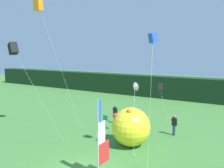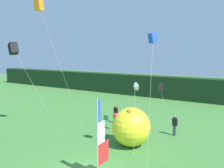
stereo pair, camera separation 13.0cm
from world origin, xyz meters
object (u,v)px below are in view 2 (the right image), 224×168
at_px(banner_flag, 101,141).
at_px(person_mid_field, 175,125).
at_px(person_near_banner, 116,114).
at_px(kite_black_box_4, 160,87).
at_px(kite_orange_box_3, 39,6).
at_px(kite_black_box_1, 14,49).
at_px(inflatable_balloon, 131,127).
at_px(kite_white_delta_2, 135,87).
at_px(folding_chair, 105,120).
at_px(kite_blue_box_0, 153,39).

relative_size(banner_flag, person_mid_field, 2.59).
relative_size(person_near_banner, kite_black_box_4, 0.40).
relative_size(person_near_banner, kite_orange_box_3, 0.16).
bearing_deg(kite_black_box_1, inflatable_balloon, 52.26).
height_order(person_near_banner, inflatable_balloon, inflatable_balloon).
relative_size(banner_flag, kite_black_box_4, 1.00).
xyz_separation_m(person_mid_field, kite_orange_box_3, (-9.22, -5.02, 9.13)).
relative_size(inflatable_balloon, kite_white_delta_2, 0.65).
distance_m(banner_flag, kite_black_box_4, 7.46).
xyz_separation_m(folding_chair, kite_orange_box_3, (-3.15, -4.27, 9.48)).
bearing_deg(kite_blue_box_0, kite_black_box_1, -144.40).
height_order(inflatable_balloon, kite_white_delta_2, kite_white_delta_2).
relative_size(banner_flag, kite_black_box_1, 0.60).
distance_m(person_near_banner, inflatable_balloon, 5.41).
bearing_deg(kite_orange_box_3, kite_black_box_1, -57.18).
relative_size(banner_flag, folding_chair, 4.76).
relative_size(kite_blue_box_0, kite_white_delta_2, 1.79).
relative_size(inflatable_balloon, folding_chair, 3.13).
bearing_deg(kite_orange_box_3, folding_chair, 53.59).
height_order(kite_black_box_1, kite_orange_box_3, kite_orange_box_3).
distance_m(kite_black_box_1, kite_orange_box_3, 6.18).
distance_m(person_mid_field, kite_orange_box_3, 13.91).
distance_m(banner_flag, inflatable_balloon, 4.80).
xyz_separation_m(folding_chair, kite_black_box_1, (-0.34, -8.64, 6.13)).
relative_size(person_mid_field, kite_black_box_1, 0.23).
distance_m(person_near_banner, kite_blue_box_0, 9.90).
relative_size(banner_flag, kite_blue_box_0, 0.56).
relative_size(inflatable_balloon, kite_black_box_4, 0.66).
bearing_deg(person_mid_field, kite_blue_box_0, -90.14).
height_order(banner_flag, kite_white_delta_2, kite_white_delta_2).
bearing_deg(kite_orange_box_3, person_near_banner, 55.97).
height_order(folding_chair, kite_black_box_4, kite_black_box_4).
distance_m(person_mid_field, kite_black_box_4, 3.35).
bearing_deg(kite_blue_box_0, kite_black_box_4, 102.57).
xyz_separation_m(folding_chair, kite_blue_box_0, (6.05, -4.06, 6.73)).
bearing_deg(inflatable_balloon, kite_white_delta_2, 109.27).
bearing_deg(kite_white_delta_2, inflatable_balloon, -70.73).
relative_size(kite_blue_box_0, kite_black_box_1, 1.08).
height_order(person_mid_field, kite_orange_box_3, kite_orange_box_3).
relative_size(inflatable_balloon, kite_blue_box_0, 0.37).
xyz_separation_m(banner_flag, person_mid_field, (1.24, 8.34, -1.16)).
bearing_deg(inflatable_balloon, kite_orange_box_3, -169.25).
height_order(person_mid_field, kite_black_box_4, kite_black_box_4).
bearing_deg(person_near_banner, banner_flag, -63.34).
bearing_deg(kite_white_delta_2, kite_blue_box_0, -48.94).
height_order(person_mid_field, kite_black_box_1, kite_black_box_1).
bearing_deg(folding_chair, kite_white_delta_2, -17.73).
bearing_deg(person_mid_field, banner_flag, -98.44).
distance_m(kite_black_box_1, kite_black_box_4, 10.32).
bearing_deg(inflatable_balloon, kite_black_box_1, -127.74).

